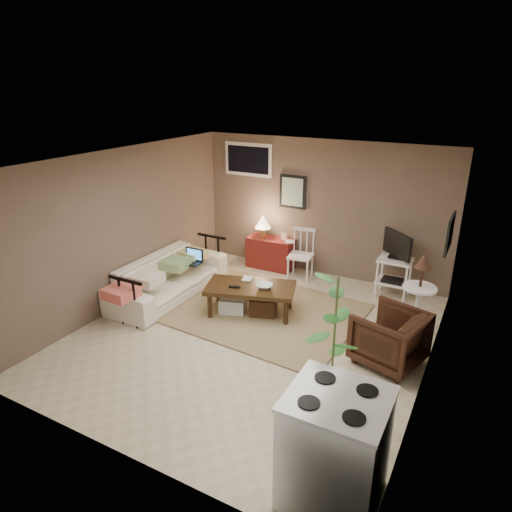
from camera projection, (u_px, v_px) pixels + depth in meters
The scene contains 20 objects.
floor at pixel (253, 334), 6.35m from camera, with size 5.00×5.00×0.00m, color #C1B293.
art_back at pixel (293, 192), 8.10m from camera, with size 0.50×0.03×0.60m, color black.
art_right at pixel (450, 233), 5.68m from camera, with size 0.03×0.60×0.45m, color black.
window at pixel (248, 160), 8.32m from camera, with size 0.96×0.03×0.60m, color white.
rug at pixel (264, 312), 6.94m from camera, with size 2.75×2.20×0.03m, color #907954.
coffee_table at pixel (250, 297), 6.80m from camera, with size 1.44×1.04×0.49m.
sofa at pixel (168, 271), 7.35m from camera, with size 2.20×0.64×0.86m, color beige.
sofa_pillows at pixel (160, 271), 7.08m from camera, with size 0.42×2.09×0.15m, color beige, non-canonical shape.
sofa_end_rails at pixel (175, 276), 7.32m from camera, with size 0.59×2.20×0.74m, color black, non-canonical shape.
laptop at pixel (193, 258), 7.52m from camera, with size 0.34×0.25×0.23m.
red_console at pixel (270, 250), 8.50m from camera, with size 0.87×0.38×1.00m.
spindle_chair at pixel (301, 256), 8.01m from camera, with size 0.45×0.45×0.89m.
tv_stand at pixel (395, 263), 7.25m from camera, with size 0.52×0.48×1.10m.
side_table at pixel (420, 285), 6.11m from camera, with size 0.44×0.44×1.19m.
armchair at pixel (389, 335), 5.59m from camera, with size 0.75×0.70×0.77m, color black.
potted_plant at pixel (334, 344), 4.50m from camera, with size 0.41×0.41×1.63m.
stove at pixel (335, 448), 3.70m from camera, with size 0.79×0.73×1.03m.
bowl at pixel (264, 280), 6.63m from camera, with size 0.23×0.06×0.23m, color #34200E.
book_table at pixel (243, 273), 6.95m from camera, with size 0.14×0.01×0.20m, color #34200E.
book_console at pixel (286, 237), 8.20m from camera, with size 0.15×0.02×0.20m, color #34200E.
Camera 1 is at (2.66, -4.85, 3.31)m, focal length 32.00 mm.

